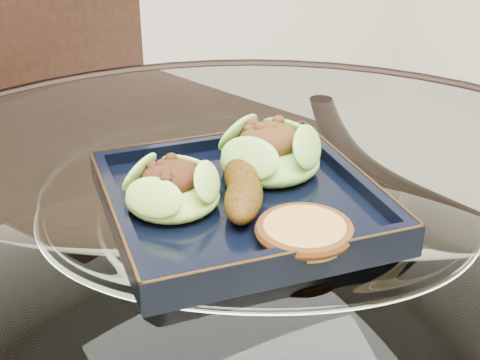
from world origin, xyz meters
TOP-DOWN VIEW (x-y plane):
  - dining_table at (-0.00, -0.00)m, footprint 1.13×1.13m
  - dining_chair at (-0.02, 0.51)m, footprint 0.59×0.59m
  - navy_plate at (-0.00, 0.03)m, footprint 0.31×0.31m
  - lettuce_wrap_left at (-0.07, 0.05)m, footprint 0.12×0.12m
  - lettuce_wrap_right at (0.06, 0.07)m, footprint 0.13×0.13m
  - roasted_plantain at (0.01, 0.05)m, footprint 0.12×0.18m
  - crumb_patty at (0.01, -0.07)m, footprint 0.08×0.08m

SIDE VIEW (x-z plane):
  - dining_chair at x=-0.02m, z-range 0.06..1.13m
  - dining_table at x=0.00m, z-range 0.21..0.98m
  - navy_plate at x=0.00m, z-range 0.76..0.78m
  - crumb_patty at x=0.01m, z-range 0.78..0.80m
  - roasted_plantain at x=0.01m, z-range 0.78..0.82m
  - lettuce_wrap_left at x=-0.07m, z-range 0.78..0.82m
  - lettuce_wrap_right at x=0.06m, z-range 0.78..0.82m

